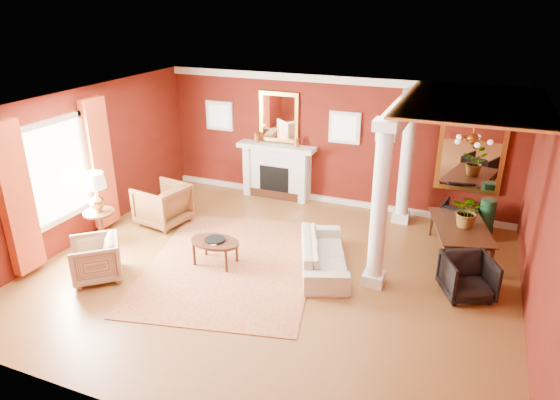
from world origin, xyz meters
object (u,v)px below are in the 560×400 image
at_px(side_table, 96,197).
at_px(armchair_stripe, 95,257).
at_px(dining_table, 462,232).
at_px(coffee_table, 215,243).
at_px(sofa, 324,249).
at_px(armchair_leopard, 163,203).

bearing_deg(side_table, armchair_stripe, -53.32).
distance_m(side_table, dining_table, 6.82).
xyz_separation_m(side_table, dining_table, (6.46, 2.14, -0.51)).
bearing_deg(coffee_table, side_table, -176.97).
distance_m(sofa, side_table, 4.37).
relative_size(sofa, coffee_table, 2.11).
bearing_deg(sofa, armchair_leopard, 61.15).
relative_size(armchair_stripe, side_table, 0.55).
height_order(armchair_leopard, side_table, side_table).
height_order(coffee_table, side_table, side_table).
bearing_deg(armchair_stripe, dining_table, 78.39).
relative_size(armchair_leopard, side_table, 0.66).
bearing_deg(armchair_stripe, side_table, 175.63).
xyz_separation_m(sofa, coffee_table, (-1.84, -0.57, 0.04)).
height_order(armchair_stripe, dining_table, dining_table).
height_order(sofa, armchair_stripe, armchair_stripe).
relative_size(coffee_table, dining_table, 0.55).
height_order(armchair_leopard, coffee_table, armchair_leopard).
bearing_deg(side_table, sofa, 9.34).
bearing_deg(dining_table, side_table, 93.84).
bearing_deg(coffee_table, armchair_stripe, -144.05).
distance_m(sofa, armchair_leopard, 3.73).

